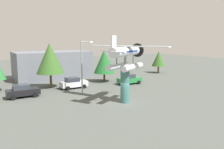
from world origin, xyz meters
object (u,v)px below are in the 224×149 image
at_px(display_pedestal, 125,86).
at_px(car_mid_silver, 74,83).
at_px(floatplane_monument, 126,55).
at_px(car_near_black, 23,91).
at_px(tree_far_east, 159,59).
at_px(car_far_green, 129,79).
at_px(tree_center_back, 104,61).
at_px(streetlight_primary, 83,63).
at_px(storefront_building, 52,65).
at_px(tree_east, 50,58).

xyz_separation_m(display_pedestal, car_mid_silver, (-2.32, 10.77, -1.17)).
height_order(floatplane_monument, car_near_black, floatplane_monument).
bearing_deg(tree_far_east, display_pedestal, -142.11).
relative_size(car_near_black, car_far_green, 1.00).
distance_m(car_near_black, tree_center_back, 15.62).
height_order(display_pedestal, floatplane_monument, floatplane_monument).
xyz_separation_m(car_mid_silver, streetlight_primary, (-0.06, -3.87, 3.47)).
distance_m(car_far_green, tree_center_back, 5.71).
bearing_deg(tree_center_back, streetlight_primary, -138.22).
relative_size(storefront_building, tree_center_back, 2.44).
distance_m(floatplane_monument, tree_far_east, 25.98).
relative_size(car_mid_silver, storefront_building, 0.30).
xyz_separation_m(car_mid_silver, car_far_green, (9.43, -1.91, 0.00)).
distance_m(display_pedestal, tree_east, 14.42).
bearing_deg(streetlight_primary, tree_center_back, 41.78).
relative_size(storefront_building, tree_far_east, 2.86).
relative_size(display_pedestal, storefront_building, 0.29).
relative_size(car_mid_silver, tree_far_east, 0.85).
xyz_separation_m(display_pedestal, car_far_green, (7.10, 8.87, -1.17)).
distance_m(floatplane_monument, storefront_building, 22.28).
distance_m(storefront_building, tree_far_east, 23.50).
bearing_deg(car_mid_silver, storefront_building, 89.29).
height_order(car_near_black, streetlight_primary, streetlight_primary).
bearing_deg(floatplane_monument, car_near_black, 109.75).
xyz_separation_m(floatplane_monument, car_far_green, (6.99, 8.80, -4.89)).
xyz_separation_m(streetlight_primary, tree_far_east, (22.90, 9.06, -1.09)).
height_order(car_mid_silver, storefront_building, storefront_building).
xyz_separation_m(streetlight_primary, tree_center_back, (7.00, 6.25, -0.64)).
distance_m(car_mid_silver, tree_far_east, 23.54).
distance_m(floatplane_monument, car_mid_silver, 12.02).
bearing_deg(car_mid_silver, tree_east, 139.94).
bearing_deg(tree_far_east, car_mid_silver, -167.21).
distance_m(display_pedestal, car_far_green, 11.42).
height_order(display_pedestal, car_mid_silver, display_pedestal).
xyz_separation_m(floatplane_monument, car_mid_silver, (-2.44, 10.71, -4.89)).
height_order(floatplane_monument, storefront_building, floatplane_monument).
height_order(display_pedestal, tree_far_east, tree_far_east).
bearing_deg(floatplane_monument, tree_far_east, 8.99).
height_order(car_mid_silver, streetlight_primary, streetlight_primary).
xyz_separation_m(floatplane_monument, streetlight_primary, (-2.50, 6.84, -1.42)).
height_order(floatplane_monument, streetlight_primary, floatplane_monument).
bearing_deg(floatplane_monument, car_far_green, 22.60).
xyz_separation_m(display_pedestal, storefront_building, (-2.19, 22.00, 0.58)).
height_order(tree_east, tree_far_east, tree_east).
bearing_deg(car_far_green, car_mid_silver, 168.55).
bearing_deg(tree_east, tree_far_east, 6.16).
bearing_deg(tree_center_back, floatplane_monument, -108.98).
relative_size(car_mid_silver, tree_center_back, 0.72).
bearing_deg(tree_far_east, streetlight_primary, -158.41).
bearing_deg(display_pedestal, car_near_black, 138.18).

